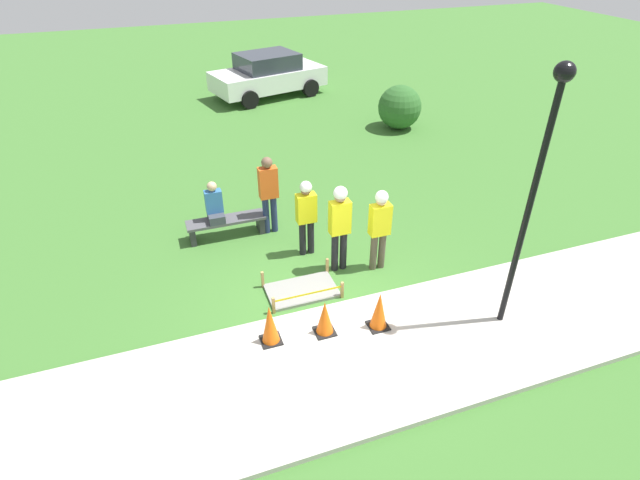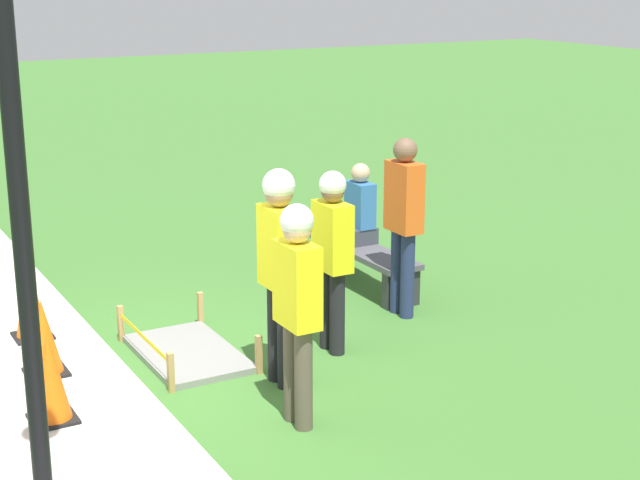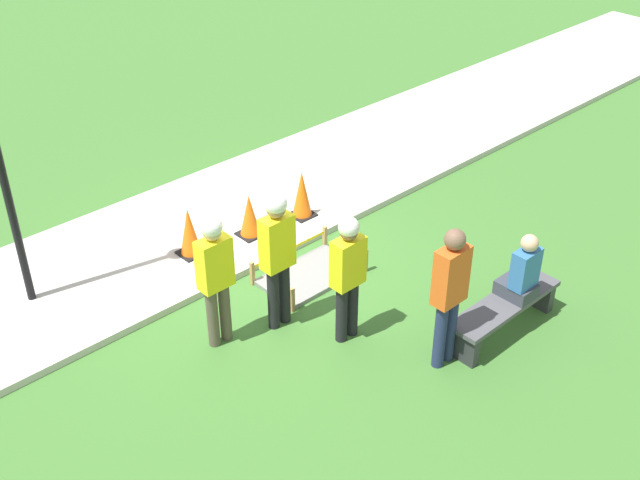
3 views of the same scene
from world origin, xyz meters
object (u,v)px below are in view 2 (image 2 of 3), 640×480
Objects in this scene: traffic_cone_near_patch at (30,300)px; park_bench at (363,259)px; traffic_cone_sidewalk_edge at (50,377)px; worker_assistant at (297,297)px; traffic_cone_far_patch at (44,338)px; worker_supervisor at (280,257)px; person_seated_on_bench at (358,212)px; worker_trainee at (332,247)px; bystander_in_orange_shirt at (404,216)px; lamppost_near at (8,74)px.

traffic_cone_near_patch reaches higher than park_bench.
traffic_cone_sidewalk_edge is 0.41× the size of worker_assistant.
worker_supervisor reaches higher than traffic_cone_far_patch.
person_seated_on_bench is 0.48× the size of worker_supervisor.
worker_trainee is at bearing 78.55° from traffic_cone_far_patch.
worker_supervisor is at bearing -63.20° from bystander_in_orange_shirt.
worker_assistant is at bearing 42.08° from traffic_cone_far_patch.
lamppost_near is (2.50, -3.19, 1.92)m from worker_trainee.
worker_assistant is 1.04× the size of worker_trainee.
worker_trainee reaches higher than traffic_cone_far_patch.
worker_assistant is 0.40× the size of lamppost_near.
traffic_cone_far_patch is 3.94m from person_seated_on_bench.
worker_assistant is (0.74, -0.23, -0.08)m from worker_supervisor.
lamppost_near is at bearing -59.18° from worker_assistant.
person_seated_on_bench is at bearing 165.90° from park_bench.
lamppost_near is at bearing -13.38° from traffic_cone_far_patch.
traffic_cone_near_patch is 0.82× the size of person_seated_on_bench.
bystander_in_orange_shirt reaches higher than worker_trainee.
traffic_cone_near_patch is at bearing -104.76° from bystander_in_orange_shirt.
traffic_cone_far_patch is 3.62m from bystander_in_orange_shirt.
worker_supervisor reaches higher than traffic_cone_near_patch.
traffic_cone_near_patch reaches higher than traffic_cone_sidewalk_edge.
worker_trainee is at bearing 120.12° from worker_supervisor.
traffic_cone_near_patch is at bearing -120.64° from worker_trainee.
worker_trainee is (-1.17, 0.97, -0.05)m from worker_assistant.
person_seated_on_bench is at bearing 142.61° from worker_trainee.
worker_supervisor is at bearing -46.05° from park_bench.
worker_supervisor reaches higher than bystander_in_orange_shirt.
traffic_cone_far_patch is 0.90× the size of traffic_cone_sidewalk_edge.
person_seated_on_bench is (-1.16, 3.75, 0.37)m from traffic_cone_far_patch.
traffic_cone_sidewalk_edge reaches higher than park_bench.
traffic_cone_far_patch is at bearing -137.92° from worker_assistant.
person_seated_on_bench is at bearing 117.77° from traffic_cone_sidewalk_edge.
traffic_cone_near_patch is 1.02× the size of traffic_cone_sidewalk_edge.
worker_assistant is at bearing -38.32° from person_seated_on_bench.
lamppost_near is (2.07, -2.45, 1.80)m from worker_supervisor.
traffic_cone_far_patch is at bearing -75.47° from park_bench.
worker_assistant is at bearing -39.74° from park_bench.
park_bench is 6.47m from lamppost_near.
traffic_cone_near_patch is 0.17× the size of lamppost_near.
traffic_cone_far_patch is 0.35× the size of worker_supervisor.
park_bench is at bearing 140.26° from worker_assistant.
person_seated_on_bench is (-0.20, 0.05, 0.48)m from park_bench.
worker_trainee is 0.39× the size of lamppost_near.
person_seated_on_bench reaches higher than traffic_cone_sidewalk_edge.
park_bench is at bearing 133.95° from worker_supervisor.
lamppost_near is at bearing -55.06° from bystander_in_orange_shirt.
traffic_cone_sidewalk_edge is at bearing -81.31° from worker_trainee.
bystander_in_orange_shirt reaches higher than person_seated_on_bench.
worker_supervisor is (1.84, 1.64, 0.65)m from traffic_cone_near_patch.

